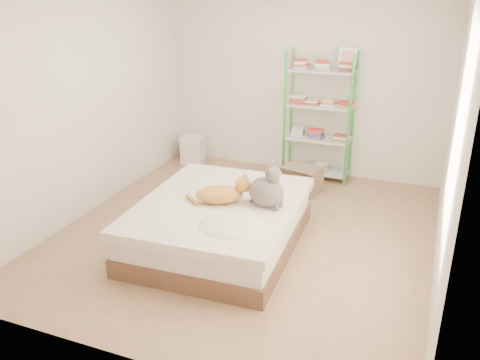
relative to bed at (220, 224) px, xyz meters
The scene contains 7 objects.
room 1.12m from the bed, 65.94° to the left, with size 3.81×4.21×2.61m.
bed is the anchor object (origin of this frame).
orange_cat 0.35m from the bed, 62.76° to the right, with size 0.55×0.30×0.22m, color orange, non-canonical shape.
grey_cat 0.65m from the bed, 10.63° to the left, with size 0.31×0.38×0.43m, color slate, non-canonical shape.
shelf_unit 2.36m from the bed, 78.37° to the left, with size 0.88×0.36×1.74m.
cardboard_box 1.69m from the bed, 76.62° to the left, with size 0.53×0.53×0.38m.
white_bin 2.55m from the bed, 122.80° to the left, with size 0.38×0.35×0.39m.
Camera 1 is at (1.73, -4.51, 2.56)m, focal length 38.00 mm.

